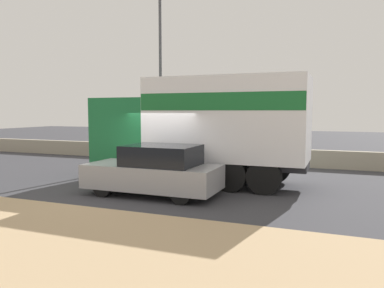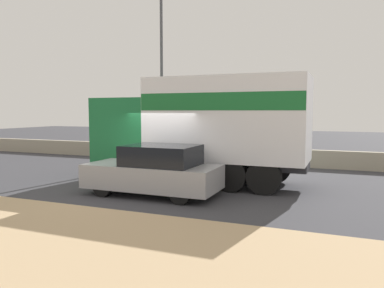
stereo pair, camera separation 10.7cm
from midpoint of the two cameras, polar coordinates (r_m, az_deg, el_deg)
name	(u,v)px [view 1 (the left image)]	position (r m, az deg, el deg)	size (l,w,h in m)	color
ground_plane	(146,194)	(11.84, -7.27, -7.49)	(80.00, 80.00, 0.00)	#38383D
stone_wall_backdrop	(219,154)	(18.66, 3.96, -1.60)	(60.00, 0.35, 0.81)	#A39984
street_lamp	(160,68)	(18.62, -5.01, 11.48)	(0.56, 0.28, 8.18)	#4C4C51
box_truck	(204,123)	(13.16, 1.59, 3.23)	(7.56, 2.43, 3.69)	#196B38
car_hatchback	(155,171)	(11.44, -5.94, -4.09)	(4.10, 1.75, 1.54)	#9E9EA3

